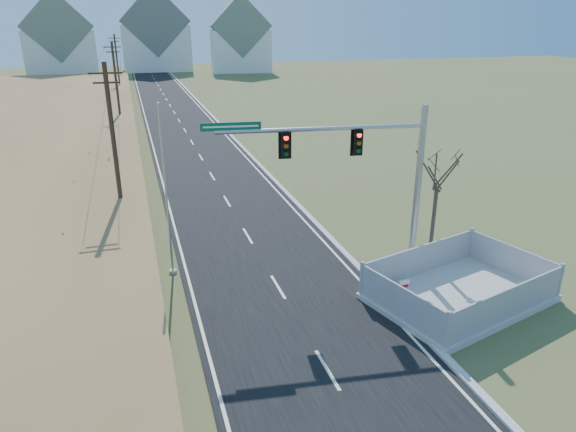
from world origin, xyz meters
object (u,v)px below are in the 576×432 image
at_px(flagpole, 168,210).
at_px(fence_enclosure, 459,293).
at_px(bare_tree, 439,168).
at_px(traffic_signal_mast, 378,176).
at_px(open_sign, 404,286).

bearing_deg(flagpole, fence_enclosure, -28.25).
bearing_deg(bare_tree, fence_enclosure, -99.99).
bearing_deg(traffic_signal_mast, bare_tree, 4.76).
xyz_separation_m(fence_enclosure, bare_tree, (0.57, 3.24, 4.57)).
bearing_deg(flagpole, open_sign, -27.30).
relative_size(fence_enclosure, open_sign, 13.60).
height_order(fence_enclosure, flagpole, flagpole).
bearing_deg(bare_tree, traffic_signal_mast, 177.57).
height_order(open_sign, flagpole, flagpole).
relative_size(fence_enclosure, bare_tree, 1.35).
bearing_deg(fence_enclosure, traffic_signal_mast, 109.75).
height_order(traffic_signal_mast, flagpole, flagpole).
distance_m(traffic_signal_mast, fence_enclosure, 6.04).
bearing_deg(fence_enclosure, flagpole, 136.14).
relative_size(traffic_signal_mast, open_sign, 16.10).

